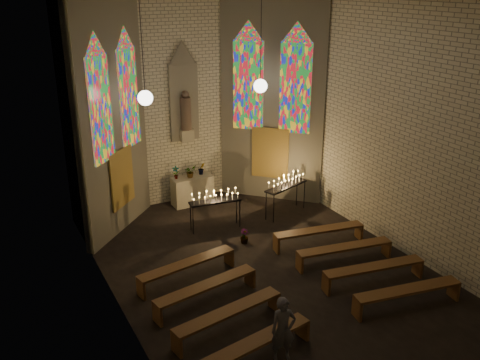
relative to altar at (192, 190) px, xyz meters
name	(u,v)px	position (x,y,z in m)	size (l,w,h in m)	color
floor	(273,276)	(0.00, -5.45, -0.50)	(12.00, 12.00, 0.00)	black
room	(216,113)	(0.00, -2.08, 3.22)	(8.22, 12.43, 7.00)	beige
altar	(192,190)	(0.00, 0.00, 0.00)	(1.40, 0.60, 1.00)	#B0AA8F
flower_vase_left	(176,173)	(-0.55, 0.07, 0.72)	(0.24, 0.16, 0.45)	#4C723F
flower_vase_center	(190,171)	(-0.06, -0.01, 0.71)	(0.38, 0.33, 0.42)	#4C723F
flower_vase_right	(202,168)	(0.41, 0.08, 0.71)	(0.23, 0.19, 0.42)	#4C723F
aisle_flower_pot	(244,236)	(0.21, -3.45, -0.28)	(0.25, 0.25, 0.44)	#4C723F
votive_stand_left	(215,199)	(-0.13, -2.16, 0.52)	(1.66, 0.60, 1.19)	black
votive_stand_right	(286,183)	(2.42, -2.23, 0.59)	(1.77, 0.95, 1.27)	black
pew_left_0	(187,266)	(-2.09, -4.59, -0.07)	(2.79, 0.84, 0.53)	#543318
pew_right_0	(319,232)	(2.09, -4.59, -0.07)	(2.79, 0.84, 0.53)	#543318
pew_left_1	(206,288)	(-2.09, -5.79, -0.07)	(2.79, 0.84, 0.53)	#543318
pew_right_1	(345,249)	(2.09, -5.79, -0.07)	(2.79, 0.84, 0.53)	#543318
pew_left_2	(228,314)	(-2.09, -6.99, -0.07)	(2.79, 0.84, 0.53)	#543318
pew_right_2	(374,269)	(2.09, -6.99, -0.07)	(2.79, 0.84, 0.53)	#543318
pew_left_3	(255,345)	(-2.09, -8.19, -0.07)	(2.79, 0.84, 0.53)	#543318
pew_right_3	(408,292)	(2.09, -8.19, -0.07)	(2.79, 0.84, 0.53)	#543318
visitor	(283,330)	(-1.53, -8.37, 0.23)	(0.53, 0.35, 1.46)	#484851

